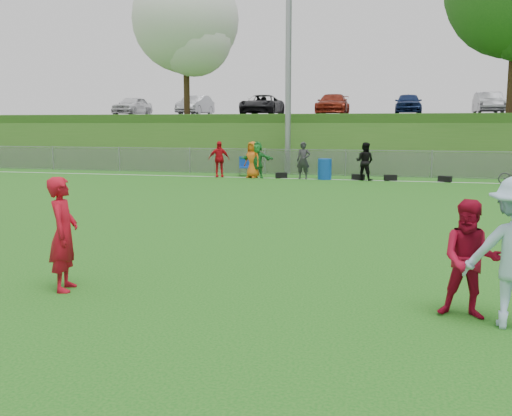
% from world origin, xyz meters
% --- Properties ---
extents(ground, '(120.00, 120.00, 0.00)m').
position_xyz_m(ground, '(0.00, 0.00, 0.00)').
color(ground, '#125613').
rests_on(ground, ground).
extents(sideline_far, '(60.00, 0.10, 0.01)m').
position_xyz_m(sideline_far, '(0.00, 18.00, 0.01)').
color(sideline_far, white).
rests_on(sideline_far, ground).
extents(fence, '(58.00, 0.06, 1.30)m').
position_xyz_m(fence, '(0.00, 20.00, 0.65)').
color(fence, gray).
rests_on(fence, ground).
extents(light_pole, '(1.20, 0.40, 12.15)m').
position_xyz_m(light_pole, '(-3.00, 20.80, 6.71)').
color(light_pole, gray).
rests_on(light_pole, ground).
extents(berm, '(120.00, 18.00, 3.00)m').
position_xyz_m(berm, '(0.00, 31.00, 1.50)').
color(berm, '#295818').
rests_on(berm, ground).
extents(parking_lot, '(120.00, 12.00, 0.10)m').
position_xyz_m(parking_lot, '(0.00, 33.00, 3.05)').
color(parking_lot, black).
rests_on(parking_lot, berm).
extents(tree_white_flowering, '(6.30, 6.30, 8.78)m').
position_xyz_m(tree_white_flowering, '(-9.84, 24.92, 8.32)').
color(tree_white_flowering, black).
rests_on(tree_white_flowering, berm).
extents(car_row, '(32.04, 5.18, 1.44)m').
position_xyz_m(car_row, '(-1.17, 32.00, 3.82)').
color(car_row, silver).
rests_on(car_row, parking_lot).
extents(spectator_row, '(7.84, 0.87, 1.69)m').
position_xyz_m(spectator_row, '(-2.97, 18.00, 0.85)').
color(spectator_row, red).
rests_on(spectator_row, ground).
extents(gear_bags, '(7.87, 0.47, 0.26)m').
position_xyz_m(gear_bags, '(1.16, 18.10, 0.13)').
color(gear_bags, black).
rests_on(gear_bags, ground).
extents(player_red_left, '(0.59, 0.73, 1.74)m').
position_xyz_m(player_red_left, '(-2.41, -0.33, 0.87)').
color(player_red_left, '#AE0C1D').
rests_on(player_red_left, ground).
extents(player_red_center, '(0.82, 0.67, 1.56)m').
position_xyz_m(player_red_center, '(3.41, -0.18, 0.78)').
color(player_red_center, '#A20B26').
rests_on(player_red_center, ground).
extents(recycling_bin, '(0.63, 0.63, 0.94)m').
position_xyz_m(recycling_bin, '(-0.76, 18.02, 0.47)').
color(recycling_bin, '#0E41A1').
rests_on(recycling_bin, ground).
extents(camp_chair, '(0.64, 0.64, 0.93)m').
position_xyz_m(camp_chair, '(-4.74, 18.82, 0.27)').
color(camp_chair, '#0F3FA5').
rests_on(camp_chair, ground).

